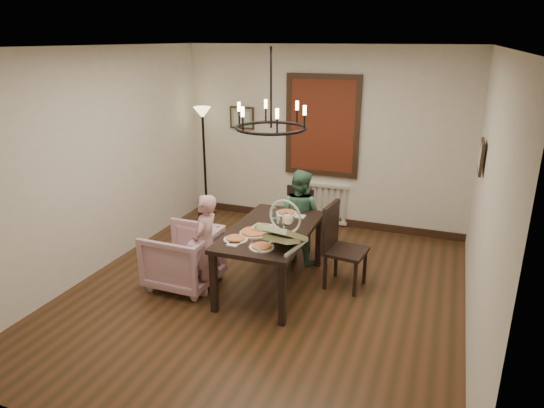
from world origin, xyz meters
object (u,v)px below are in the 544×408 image
Objects in this scene: elderly_woman at (206,253)px; dining_table at (271,236)px; chair_far at (292,223)px; baby_bouncer at (283,231)px; drinking_glass at (282,226)px; seated_man at (299,223)px; floor_lamp at (205,164)px; armchair at (183,257)px; chair_right at (346,247)px.

dining_table is at bearing 116.53° from elderly_woman.
chair_far is at bearing 152.45° from elderly_woman.
baby_bouncer reaches higher than drinking_glass.
seated_man is at bearing 109.76° from baby_bouncer.
chair_far is 2.15m from floor_lamp.
dining_table reaches higher than armchair.
chair_right is at bearing 27.57° from drinking_glass.
floor_lamp reaches higher than dining_table.
elderly_woman is (-0.61, -1.35, 0.03)m from chair_far.
floor_lamp is at bearing -155.18° from elderly_woman.
drinking_glass is at bearing -11.02° from dining_table.
chair_right is at bearing 110.69° from armchair.
floor_lamp is (-2.07, 1.99, 0.07)m from drinking_glass.
chair_right is at bearing -30.55° from floor_lamp.
seated_man is 1.92× the size of baby_bouncer.
chair_far is at bearing -22.48° from seated_man.
drinking_glass is (0.81, 0.36, 0.32)m from elderly_woman.
drinking_glass is at bearing -43.88° from floor_lamp.
chair_far reaches higher than dining_table.
chair_right is 0.92m from seated_man.
armchair is at bearing -174.78° from baby_bouncer.
floor_lamp reaches higher than drinking_glass.
seated_man is at bearing -21.44° from chair_far.
floor_lamp is at bearing 167.85° from chair_far.
chair_far is 1.18× the size of armchair.
dining_table is at bearing 118.75° from chair_right.
baby_bouncer is 0.45m from drinking_glass.
chair_right is 1.03× the size of elderly_woman.
dining_table is 1.55× the size of seated_man.
dining_table is at bearing 108.82° from armchair.
armchair is 1.46× the size of baby_bouncer.
chair_far is 1.62m from armchair.
chair_right reaches higher than elderly_woman.
chair_far is 1.73× the size of baby_bouncer.
baby_bouncer is (1.32, -0.11, 0.57)m from armchair.
armchair is 1.29m from drinking_glass.
chair_far is at bearing 144.57° from armchair.
chair_far is 0.94× the size of elderly_woman.
elderly_woman is at bearing -98.41° from chair_far.
drinking_glass is at bearing 124.56° from chair_right.
floor_lamp reaches higher than baby_bouncer.
floor_lamp is (-1.86, 0.99, 0.43)m from chair_far.
chair_far is 1.48m from elderly_woman.
chair_far is 0.91× the size of chair_right.
chair_far reaches higher than drinking_glass.
floor_lamp is at bearing 133.54° from dining_table.
floor_lamp is (-0.90, 2.28, 0.54)m from armchair.
baby_bouncer reaches higher than chair_right.
dining_table is 1.73× the size of chair_far.
elderly_woman is 0.56× the size of floor_lamp.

